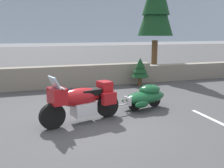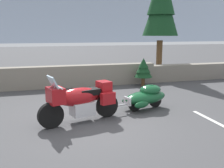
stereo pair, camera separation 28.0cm
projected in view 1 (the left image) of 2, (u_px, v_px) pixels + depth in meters
ground_plane at (91, 125)px, 6.60m from camera, size 80.00×80.00×0.00m
stone_guard_wall at (66, 77)px, 11.19m from camera, size 24.00×0.59×0.95m
distant_ridgeline at (32, 17)px, 93.64m from camera, size 240.00×80.00×16.00m
touring_motorcycle at (81, 100)px, 6.70m from camera, size 2.25×1.13×1.33m
car_shaped_trailer at (145, 96)px, 7.99m from camera, size 2.21×1.10×0.76m
pine_sapling_near at (140, 68)px, 11.39m from camera, size 0.82×0.82×1.26m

